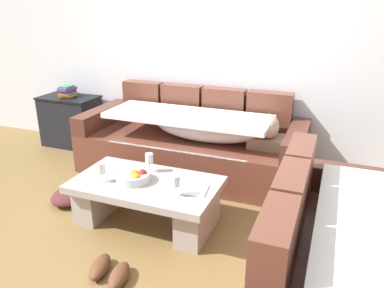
# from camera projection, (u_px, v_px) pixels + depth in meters

# --- Properties ---
(ground_plane) EXTENTS (14.00, 14.00, 0.00)m
(ground_plane) POSITION_uv_depth(u_px,v_px,m) (118.00, 261.00, 2.72)
(ground_plane) COLOR brown
(back_wall) EXTENTS (9.00, 0.10, 2.70)m
(back_wall) POSITION_uv_depth(u_px,v_px,m) (215.00, 42.00, 4.12)
(back_wall) COLOR white
(back_wall) RESTS_ON ground_plane
(couch_along_wall) EXTENTS (2.37, 0.92, 0.88)m
(couch_along_wall) POSITION_uv_depth(u_px,v_px,m) (194.00, 144.00, 4.03)
(couch_along_wall) COLOR brown
(couch_along_wall) RESTS_ON ground_plane
(couch_near_window) EXTENTS (0.92, 1.81, 0.88)m
(couch_near_window) POSITION_uv_depth(u_px,v_px,m) (348.00, 270.00, 2.13)
(couch_near_window) COLOR brown
(couch_near_window) RESTS_ON ground_plane
(coffee_table) EXTENTS (1.20, 0.68, 0.38)m
(coffee_table) POSITION_uv_depth(u_px,v_px,m) (146.00, 197.00, 3.13)
(coffee_table) COLOR #A49A96
(coffee_table) RESTS_ON ground_plane
(fruit_bowl) EXTENTS (0.28, 0.28, 0.10)m
(fruit_bowl) POSITION_uv_depth(u_px,v_px,m) (134.00, 177.00, 3.07)
(fruit_bowl) COLOR silver
(fruit_bowl) RESTS_ON coffee_table
(wine_glass_near_left) EXTENTS (0.07, 0.07, 0.17)m
(wine_glass_near_left) POSITION_uv_depth(u_px,v_px,m) (101.00, 169.00, 3.03)
(wine_glass_near_left) COLOR silver
(wine_glass_near_left) RESTS_ON coffee_table
(wine_glass_near_right) EXTENTS (0.07, 0.07, 0.17)m
(wine_glass_near_right) POSITION_uv_depth(u_px,v_px,m) (176.00, 182.00, 2.81)
(wine_glass_near_right) COLOR silver
(wine_glass_near_right) RESTS_ON coffee_table
(wine_glass_far_back) EXTENTS (0.07, 0.07, 0.17)m
(wine_glass_far_back) POSITION_uv_depth(u_px,v_px,m) (149.00, 159.00, 3.22)
(wine_glass_far_back) COLOR silver
(wine_glass_far_back) RESTS_ON coffee_table
(open_magazine) EXTENTS (0.31, 0.25, 0.01)m
(open_magazine) POSITION_uv_depth(u_px,v_px,m) (189.00, 189.00, 2.95)
(open_magazine) COLOR white
(open_magazine) RESTS_ON coffee_table
(side_cabinet) EXTENTS (0.72, 0.44, 0.64)m
(side_cabinet) POSITION_uv_depth(u_px,v_px,m) (71.00, 121.00, 4.85)
(side_cabinet) COLOR black
(side_cabinet) RESTS_ON ground_plane
(book_stack_on_cabinet) EXTENTS (0.18, 0.24, 0.14)m
(book_stack_on_cabinet) POSITION_uv_depth(u_px,v_px,m) (67.00, 91.00, 4.71)
(book_stack_on_cabinet) COLOR gold
(book_stack_on_cabinet) RESTS_ON side_cabinet
(pair_of_shoes) EXTENTS (0.35, 0.32, 0.09)m
(pair_of_shoes) POSITION_uv_depth(u_px,v_px,m) (109.00, 271.00, 2.55)
(pair_of_shoes) COLOR #59331E
(pair_of_shoes) RESTS_ON ground_plane
(crumpled_garment) EXTENTS (0.38, 0.45, 0.12)m
(crumpled_garment) POSITION_uv_depth(u_px,v_px,m) (70.00, 195.00, 3.52)
(crumpled_garment) COLOR #4C2323
(crumpled_garment) RESTS_ON ground_plane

